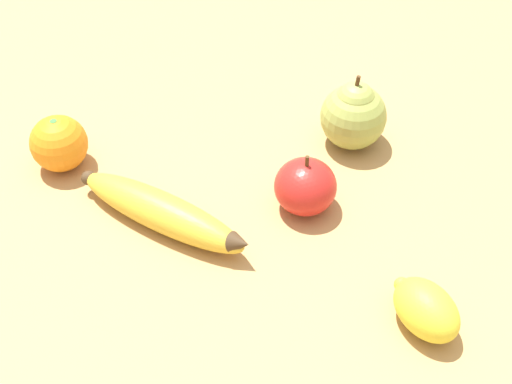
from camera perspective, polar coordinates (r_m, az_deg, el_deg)
ground_plane at (r=0.76m, az=0.40°, el=-6.69°), size 3.00×3.00×0.00m
banana at (r=0.80m, az=-7.46°, el=-1.61°), size 0.20×0.17×0.04m
orange at (r=0.89m, az=-15.49°, el=3.76°), size 0.07×0.07×0.07m
pear at (r=0.89m, az=7.82°, el=6.21°), size 0.08×0.08×0.10m
apple at (r=0.81m, az=3.97°, el=0.45°), size 0.07×0.07×0.08m
lemon at (r=0.72m, az=13.42°, el=-9.11°), size 0.09×0.07×0.05m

